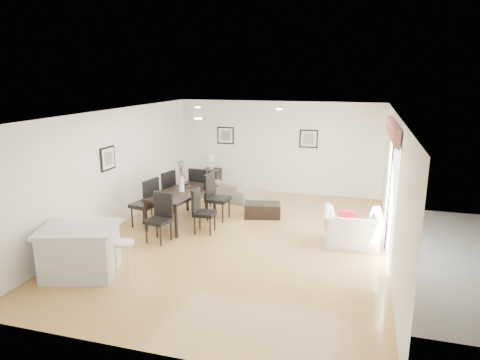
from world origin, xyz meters
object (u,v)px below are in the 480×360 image
(dining_chair_foot, at_px, (200,186))
(coffee_table, at_px, (262,210))
(dining_chair_enear, at_px, (201,208))
(sofa, at_px, (224,188))
(side_table, at_px, (212,180))
(dining_table, at_px, (182,195))
(bar_stool, at_px, (124,247))
(kitchen_island, at_px, (80,251))
(dining_chair_wnear, at_px, (147,200))
(dining_chair_efar, at_px, (214,194))
(dining_chair_head, at_px, (161,215))
(dining_chair_wfar, at_px, (165,191))
(armchair, at_px, (352,229))

(dining_chair_foot, height_order, coffee_table, dining_chair_foot)
(dining_chair_enear, relative_size, coffee_table, 1.13)
(sofa, bearing_deg, dining_chair_foot, 96.05)
(side_table, bearing_deg, dining_table, -83.59)
(dining_chair_enear, bearing_deg, bar_stool, 168.57)
(kitchen_island, bearing_deg, dining_table, 60.94)
(dining_chair_enear, relative_size, dining_chair_foot, 0.91)
(kitchen_island, bearing_deg, dining_chair_foot, 64.02)
(dining_chair_wnear, bearing_deg, dining_table, 137.56)
(dining_chair_wnear, xyz_separation_m, dining_chair_foot, (0.65, 1.63, -0.03))
(dining_chair_efar, bearing_deg, side_table, 26.29)
(dining_chair_wnear, height_order, side_table, dining_chair_wnear)
(dining_chair_head, xyz_separation_m, side_table, (-0.35, 4.15, -0.25))
(dining_table, relative_size, dining_chair_foot, 1.81)
(dining_chair_efar, bearing_deg, dining_table, 131.27)
(dining_chair_wnear, bearing_deg, dining_chair_foot, 169.06)
(dining_table, xyz_separation_m, dining_chair_efar, (0.65, 0.47, -0.06))
(side_table, bearing_deg, dining_chair_efar, -68.73)
(dining_chair_wfar, relative_size, coffee_table, 1.28)
(dining_chair_wnear, height_order, bar_stool, dining_chair_wnear)
(dining_chair_foot, bearing_deg, dining_table, 89.20)
(kitchen_island, bearing_deg, coffee_table, 41.88)
(armchair, height_order, dining_table, dining_table)
(dining_chair_wfar, height_order, coffee_table, dining_chair_wfar)
(dining_chair_wnear, distance_m, coffee_table, 2.81)
(dining_chair_enear, bearing_deg, dining_chair_wfar, 52.25)
(dining_table, xyz_separation_m, kitchen_island, (-0.61, -3.02, -0.24))
(bar_stool, bearing_deg, dining_chair_wnear, 109.86)
(dining_chair_wnear, bearing_deg, side_table, -174.34)
(dining_chair_head, bearing_deg, dining_table, 100.84)
(bar_stool, bearing_deg, dining_chair_efar, 83.87)
(sofa, relative_size, dining_table, 0.97)
(dining_chair_wfar, bearing_deg, dining_chair_head, 35.05)
(dining_chair_foot, xyz_separation_m, side_table, (-0.34, 1.85, -0.29))
(dining_chair_enear, height_order, dining_chair_efar, dining_chair_efar)
(kitchen_island, height_order, bar_stool, kitchen_island)
(side_table, xyz_separation_m, kitchen_island, (-0.28, -6.02, 0.13))
(armchair, xyz_separation_m, dining_chair_head, (-3.90, -0.82, 0.21))
(armchair, relative_size, dining_chair_efar, 1.00)
(dining_chair_enear, distance_m, dining_chair_efar, 0.95)
(dining_chair_foot, distance_m, side_table, 1.91)
(kitchen_island, distance_m, bar_stool, 0.90)
(sofa, relative_size, armchair, 1.68)
(dining_chair_efar, height_order, kitchen_island, dining_chair_efar)
(coffee_table, height_order, bar_stool, bar_stool)
(dining_chair_efar, xyz_separation_m, kitchen_island, (-1.26, -3.49, -0.18))
(dining_table, height_order, dining_chair_head, dining_chair_head)
(coffee_table, bearing_deg, kitchen_island, -134.46)
(dining_chair_wfar, xyz_separation_m, dining_chair_enear, (1.31, -0.91, -0.07))
(dining_chair_foot, height_order, bar_stool, dining_chair_foot)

